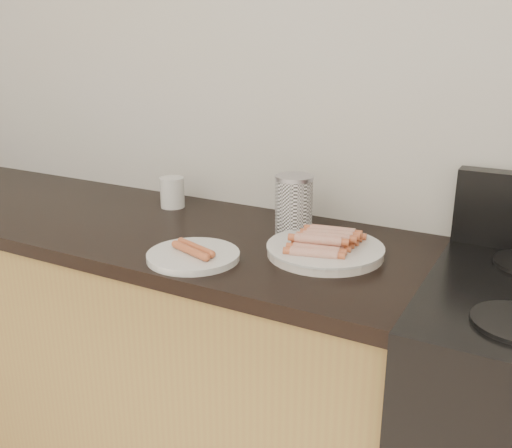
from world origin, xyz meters
The scene contains 9 objects.
wall_back centered at (0.00, 2.00, 1.30)m, with size 4.00×0.04×2.60m, color silver.
cabinet_base centered at (-0.70, 1.69, 0.43)m, with size 2.20×0.59×0.86m, color olive.
counter_slab centered at (-0.70, 1.69, 0.88)m, with size 2.20×0.62×0.04m, color black.
main_plate centered at (0.13, 1.70, 0.91)m, with size 0.30×0.30×0.02m, color white.
side_plate centered at (-0.15, 1.51, 0.91)m, with size 0.24×0.24×0.02m, color silver.
hotdog_pile centered at (0.13, 1.70, 0.94)m, with size 0.12×0.21×0.05m.
plain_sausages centered at (-0.15, 1.51, 0.93)m, with size 0.13×0.08×0.02m.
canister centered at (-0.02, 1.82, 0.99)m, with size 0.11×0.11×0.17m.
mug centered at (-0.48, 1.86, 0.95)m, with size 0.08×0.08×0.10m, color white.
Camera 1 is at (0.64, 0.40, 1.44)m, focal length 40.00 mm.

